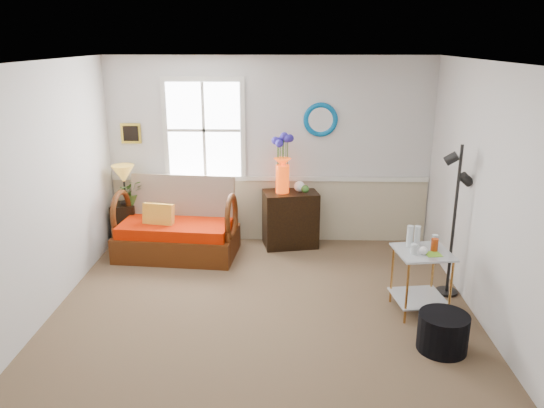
{
  "coord_description": "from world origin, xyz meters",
  "views": [
    {
      "loc": [
        0.24,
        -4.76,
        2.81
      ],
      "look_at": [
        0.09,
        0.6,
        1.13
      ],
      "focal_mm": 35.0,
      "sensor_mm": 36.0,
      "label": 1
    }
  ],
  "objects_px": {
    "side_table": "(420,282)",
    "ottoman": "(443,332)",
    "floor_lamp": "(454,222)",
    "cabinet": "(290,219)",
    "lamp_stand": "(126,224)",
    "loveseat": "(176,219)"
  },
  "relations": [
    {
      "from": "side_table",
      "to": "ottoman",
      "type": "xyz_separation_m",
      "value": [
        0.05,
        -0.73,
        -0.17
      ]
    },
    {
      "from": "side_table",
      "to": "floor_lamp",
      "type": "height_order",
      "value": "floor_lamp"
    },
    {
      "from": "cabinet",
      "to": "ottoman",
      "type": "bearing_deg",
      "value": -72.44
    },
    {
      "from": "side_table",
      "to": "ottoman",
      "type": "bearing_deg",
      "value": -86.15
    },
    {
      "from": "cabinet",
      "to": "side_table",
      "type": "relative_size",
      "value": 1.13
    },
    {
      "from": "side_table",
      "to": "ottoman",
      "type": "relative_size",
      "value": 1.48
    },
    {
      "from": "lamp_stand",
      "to": "side_table",
      "type": "distance_m",
      "value": 4.15
    },
    {
      "from": "loveseat",
      "to": "floor_lamp",
      "type": "xyz_separation_m",
      "value": [
        3.32,
        -1.04,
        0.36
      ]
    },
    {
      "from": "cabinet",
      "to": "ottoman",
      "type": "height_order",
      "value": "cabinet"
    },
    {
      "from": "ottoman",
      "to": "cabinet",
      "type": "bearing_deg",
      "value": 118.49
    },
    {
      "from": "floor_lamp",
      "to": "ottoman",
      "type": "relative_size",
      "value": 3.7
    },
    {
      "from": "cabinet",
      "to": "side_table",
      "type": "bearing_deg",
      "value": -64.85
    },
    {
      "from": "lamp_stand",
      "to": "floor_lamp",
      "type": "distance_m",
      "value": 4.42
    },
    {
      "from": "cabinet",
      "to": "floor_lamp",
      "type": "xyz_separation_m",
      "value": [
        1.8,
        -1.44,
        0.47
      ]
    },
    {
      "from": "cabinet",
      "to": "loveseat",
      "type": "bearing_deg",
      "value": -176.35
    },
    {
      "from": "lamp_stand",
      "to": "cabinet",
      "type": "relative_size",
      "value": 0.75
    },
    {
      "from": "side_table",
      "to": "floor_lamp",
      "type": "xyz_separation_m",
      "value": [
        0.43,
        0.44,
        0.52
      ]
    },
    {
      "from": "loveseat",
      "to": "side_table",
      "type": "bearing_deg",
      "value": -21.92
    },
    {
      "from": "loveseat",
      "to": "side_table",
      "type": "distance_m",
      "value": 3.25
    },
    {
      "from": "lamp_stand",
      "to": "side_table",
      "type": "xyz_separation_m",
      "value": [
        3.7,
        -1.88,
        0.05
      ]
    },
    {
      "from": "side_table",
      "to": "ottoman",
      "type": "distance_m",
      "value": 0.75
    },
    {
      "from": "floor_lamp",
      "to": "loveseat",
      "type": "bearing_deg",
      "value": 178.2
    }
  ]
}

